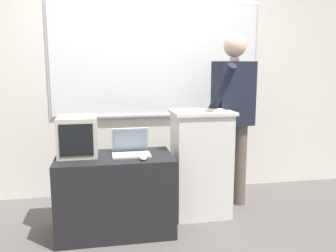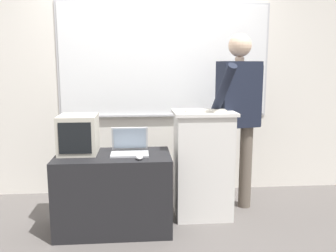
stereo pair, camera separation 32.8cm
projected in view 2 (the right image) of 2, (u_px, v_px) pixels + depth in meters
name	position (u px, v px, depth m)	size (l,w,h in m)	color
ground_plane	(157.00, 238.00, 3.09)	(30.00, 30.00, 0.00)	#5B5654
back_wall	(151.00, 74.00, 4.10)	(6.40, 0.17, 2.76)	silver
lectern_podium	(203.00, 164.00, 3.49)	(0.58, 0.47, 1.05)	silver
side_desk	(114.00, 192.00, 3.23)	(1.02, 0.57, 0.70)	black
person_presenter	(238.00, 110.00, 3.58)	(0.58, 0.62, 1.79)	brown
laptop	(130.00, 146.00, 3.21)	(0.33, 0.26, 0.23)	#B7BABF
wireless_keyboard	(205.00, 111.00, 3.35)	(0.39, 0.13, 0.02)	beige
computer_mouse_by_laptop	(139.00, 157.00, 3.01)	(0.06, 0.10, 0.03)	#BCBCC1
crt_monitor	(78.00, 134.00, 3.20)	(0.34, 0.36, 0.35)	#BCB7A8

